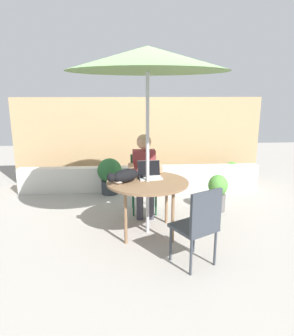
# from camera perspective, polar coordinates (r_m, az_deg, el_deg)

# --- Properties ---
(ground_plane) EXTENTS (14.00, 14.00, 0.00)m
(ground_plane) POSITION_cam_1_polar(r_m,az_deg,el_deg) (4.20, 0.10, -11.82)
(ground_plane) COLOR gray
(fence_back) EXTENTS (4.98, 0.08, 1.72)m
(fence_back) POSITION_cam_1_polar(r_m,az_deg,el_deg) (6.28, -1.55, 5.16)
(fence_back) COLOR tan
(fence_back) RESTS_ON ground
(planter_wall_low) EXTENTS (4.48, 0.20, 0.47)m
(planter_wall_low) POSITION_cam_1_polar(r_m,az_deg,el_deg) (5.79, -1.21, -1.97)
(planter_wall_low) COLOR beige
(planter_wall_low) RESTS_ON ground
(patio_table) EXTENTS (1.05, 1.05, 0.71)m
(patio_table) POSITION_cam_1_polar(r_m,az_deg,el_deg) (3.96, 0.11, -3.25)
(patio_table) COLOR brown
(patio_table) RESTS_ON ground
(patio_umbrella) EXTENTS (1.93, 1.93, 2.35)m
(patio_umbrella) POSITION_cam_1_polar(r_m,az_deg,el_deg) (3.80, 0.12, 19.56)
(patio_umbrella) COLOR #B7B7BC
(patio_umbrella) RESTS_ON ground
(chair_occupied) EXTENTS (0.40, 0.40, 0.88)m
(chair_occupied) POSITION_cam_1_polar(r_m,az_deg,el_deg) (4.79, -0.63, -1.96)
(chair_occupied) COLOR #194C2D
(chair_occupied) RESTS_ON ground
(chair_empty) EXTENTS (0.54, 0.54, 0.88)m
(chair_empty) POSITION_cam_1_polar(r_m,az_deg,el_deg) (3.29, 9.66, -9.88)
(chair_empty) COLOR #33383F
(chair_empty) RESTS_ON ground
(person_seated) EXTENTS (0.48, 0.48, 1.22)m
(person_seated) POSITION_cam_1_polar(r_m,az_deg,el_deg) (4.59, -0.51, -0.45)
(person_seated) COLOR maroon
(person_seated) RESTS_ON ground
(laptop) EXTENTS (0.33, 0.28, 0.21)m
(laptop) POSITION_cam_1_polar(r_m,az_deg,el_deg) (4.11, 0.46, -0.88)
(laptop) COLOR silver
(laptop) RESTS_ON patio_table
(cat) EXTENTS (0.54, 0.43, 0.17)m
(cat) POSITION_cam_1_polar(r_m,az_deg,el_deg) (3.88, -4.28, -1.52)
(cat) COLOR black
(cat) RESTS_ON patio_table
(potted_plant_near_fence) EXTENTS (0.44, 0.44, 0.66)m
(potted_plant_near_fence) POSITION_cam_1_polar(r_m,az_deg,el_deg) (5.63, -6.95, -1.15)
(potted_plant_near_fence) COLOR #33383D
(potted_plant_near_fence) RESTS_ON ground
(potted_plant_by_chair) EXTENTS (0.30, 0.30, 0.58)m
(potted_plant_by_chair) POSITION_cam_1_polar(r_m,az_deg,el_deg) (4.93, 12.99, -4.27)
(potted_plant_by_chair) COLOR #595654
(potted_plant_by_chair) RESTS_ON ground
(potted_plant_corner) EXTENTS (0.27, 0.27, 0.50)m
(potted_plant_corner) POSITION_cam_1_polar(r_m,az_deg,el_deg) (6.25, 15.41, -1.02)
(potted_plant_corner) COLOR #33383D
(potted_plant_corner) RESTS_ON ground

